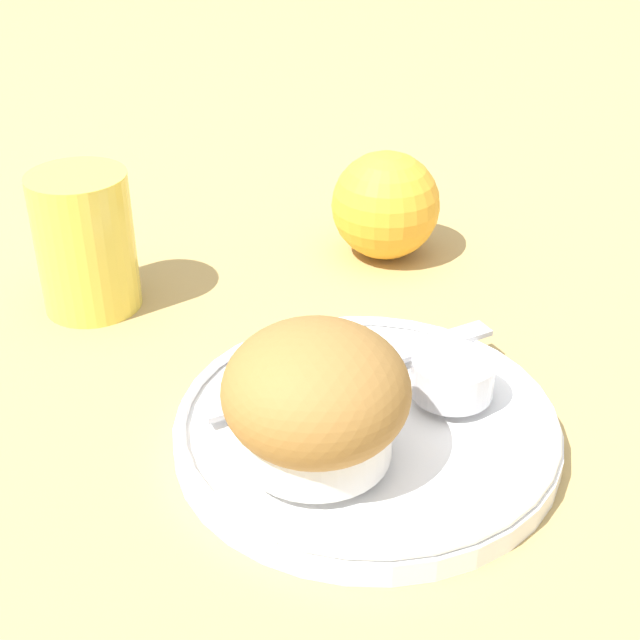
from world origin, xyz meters
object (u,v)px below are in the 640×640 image
(butter_knife, at_px, (355,368))
(juice_glass, at_px, (85,242))
(muffin, at_px, (316,400))
(orange_fruit, at_px, (386,205))

(butter_knife, bearing_deg, juice_glass, 120.16)
(muffin, xyz_separation_m, juice_glass, (-0.11, 0.22, -0.00))
(muffin, height_order, orange_fruit, muffin)
(muffin, bearing_deg, juice_glass, 115.39)
(juice_glass, bearing_deg, butter_knife, -46.65)
(butter_knife, relative_size, orange_fruit, 2.29)
(butter_knife, xyz_separation_m, orange_fruit, (0.08, 0.18, 0.02))
(muffin, height_order, juice_glass, juice_glass)
(butter_knife, distance_m, orange_fruit, 0.20)
(muffin, relative_size, orange_fruit, 1.15)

